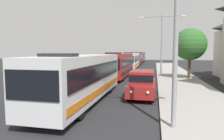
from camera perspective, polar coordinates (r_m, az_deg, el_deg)
name	(u,v)px	position (r m, az deg, el deg)	size (l,w,h in m)	color
bus_lead	(83,76)	(13.11, -8.35, -1.76)	(2.58, 11.13, 3.21)	silver
bus_second_in_line	(119,64)	(25.57, 1.90, 1.71)	(2.58, 11.04, 3.21)	maroon
bus_middle	(131,60)	(38.37, 5.40, 2.88)	(2.58, 10.46, 3.21)	silver
bus_fourth_in_line	(136,58)	(50.44, 7.06, 3.44)	(2.58, 12.27, 3.21)	maroon
bus_rear	(140,57)	(64.29, 8.20, 3.81)	(2.58, 11.46, 3.21)	#284C8C
white_suv	(142,82)	(14.78, 8.66, -3.54)	(1.86, 4.99, 1.90)	maroon
box_truck_oncoming	(131,57)	(66.20, 5.44, 3.90)	(2.35, 7.38, 3.15)	navy
streetlamp_mid	(162,39)	(26.40, 14.16, 8.78)	(5.78, 0.28, 7.82)	gray
roadside_tree	(190,44)	(24.82, 21.57, 6.89)	(3.72, 3.72, 5.86)	#4C3823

